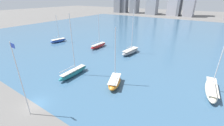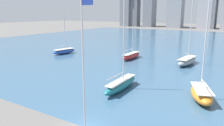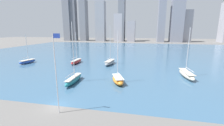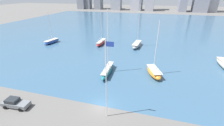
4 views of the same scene
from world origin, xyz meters
The scene contains 10 objects.
ground_plane centered at (0.00, 0.00, 0.00)m, with size 500.00×500.00×0.00m, color #605E5B.
harbor_water centered at (0.00, 70.00, 0.00)m, with size 180.00×140.00×0.00m.
flag_pole centered at (1.69, -2.07, 7.14)m, with size 1.24×0.14×13.29m.
distant_city_skyline centered at (6.76, 169.02, 25.10)m, with size 200.14×23.35×65.56m.
sailboat_orange centered at (8.92, 14.26, 1.00)m, with size 4.93×7.41×13.46m.
sailboat_blue centered at (-32.30, 30.39, 0.84)m, with size 3.77×7.85×12.00m.
sailboat_cream centered at (27.89, 23.34, 0.97)m, with size 3.36×10.60×14.38m.
sailboat_gray centered at (2.05, 35.27, 0.95)m, with size 3.56×9.55×15.33m.
sailboat_teal centered at (-2.59, 12.17, 0.97)m, with size 2.10×9.69×15.71m.
sailboat_red centered at (-12.08, 34.37, 0.88)m, with size 2.06×9.03×12.84m.
Camera 3 is at (14.98, -22.59, 13.59)m, focal length 24.00 mm.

